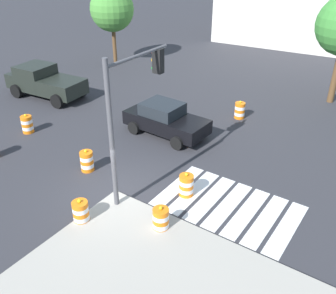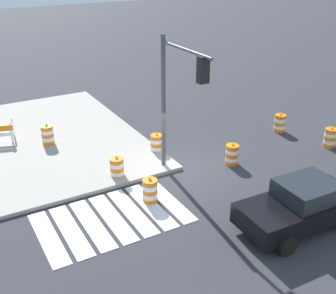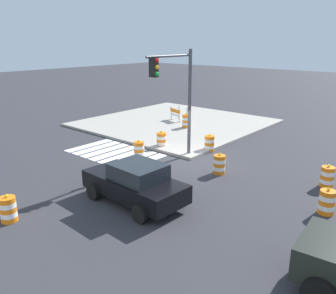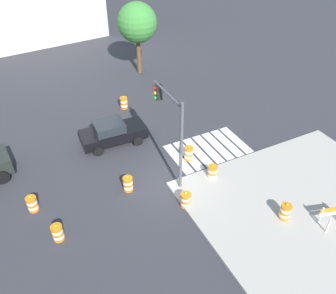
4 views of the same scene
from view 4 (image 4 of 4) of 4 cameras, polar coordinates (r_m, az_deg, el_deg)
The scene contains 15 objects.
ground_plane at distance 20.87m, azimuth -0.31°, elevation -6.04°, with size 120.00×120.00×0.00m, color #2D2D33.
sidewalk_corner at distance 20.57m, azimuth 23.14°, elevation -10.47°, with size 12.00×12.00×0.15m, color #9E998E.
crosswalk_stripes at distance 23.61m, azimuth 6.43°, elevation -0.30°, with size 5.10×3.20×0.02m.
sports_car at distance 23.88m, azimuth -8.91°, elevation 2.33°, with size 4.37×2.27×1.63m.
traffic_barrel_near_corner at distance 18.67m, azimuth -17.30°, elevation -12.99°, with size 0.56×0.56×1.02m.
traffic_barrel_crosswalk_end at distance 20.37m, azimuth -6.45°, elevation -5.89°, with size 0.56×0.56×1.02m.
traffic_barrel_median_near at distance 20.47m, azimuth -20.96°, elevation -8.51°, with size 0.56×0.56×1.02m.
traffic_barrel_median_far at distance 19.37m, azimuth 2.83°, elevation -8.48°, with size 0.56×0.56×1.02m.
traffic_barrel_far_curb at distance 21.15m, azimuth 7.14°, elevation -4.03°, with size 0.56×0.56×1.02m.
traffic_barrel_lane_center at distance 22.41m, azimuth 3.35°, elevation -1.01°, with size 0.56×0.56×1.02m.
traffic_barrel_opposite_curb at distance 27.81m, azimuth -7.11°, elevation 7.06°, with size 0.56×0.56×1.02m.
traffic_barrel_on_sidewalk at distance 19.53m, azimuth 18.31°, elevation -9.81°, with size 0.56×0.56×1.02m.
construction_barricade at distance 20.10m, azimuth 24.97°, elevation -9.78°, with size 1.41×1.11×1.00m.
traffic_light_pole at distance 19.03m, azimuth 0.52°, elevation 4.12°, with size 0.47×3.29×5.50m.
street_tree_streetside_mid at distance 31.88m, azimuth -4.98°, elevation 19.23°, with size 3.39×3.39×6.25m.
Camera 4 is at (-6.75, -13.61, 14.31)m, focal length 37.95 mm.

